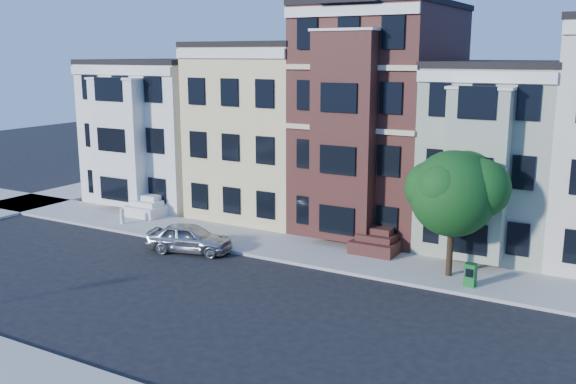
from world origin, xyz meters
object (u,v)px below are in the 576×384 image
Objects in this scene: street_tree at (453,199)px; parked_car at (190,238)px; fire_hydrant at (122,218)px; newspaper_box at (470,275)px.

street_tree is 1.60× the size of parked_car.
fire_hydrant is at bearing -177.86° from street_tree.
street_tree is at bearing 146.05° from newspaper_box.
street_tree reaches higher than parked_car.
newspaper_box is at bearing -37.83° from street_tree.
street_tree is 18.87m from fire_hydrant.
parked_car is at bearing -168.86° from newspaper_box.
newspaper_box is 1.35× the size of fire_hydrant.
parked_car is (-12.23, -2.61, -2.83)m from street_tree.
street_tree is 6.88× the size of newspaper_box.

